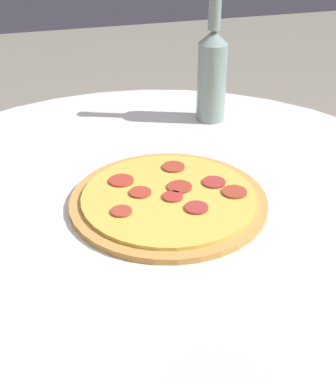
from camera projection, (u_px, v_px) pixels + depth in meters
name	position (u px, v px, depth m)	size (l,w,h in m)	color
table	(157.00, 275.00, 0.94)	(1.07, 1.07, 0.70)	silver
pizza	(168.00, 198.00, 0.87)	(0.32, 0.32, 0.02)	#C68E47
beer_bottle	(212.00, 71.00, 1.11)	(0.06, 0.06, 0.28)	gray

